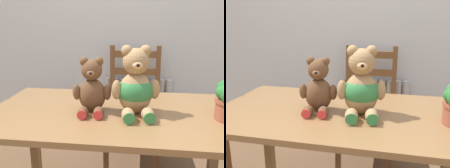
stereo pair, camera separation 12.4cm
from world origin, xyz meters
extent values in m
cube|color=silver|center=(0.00, 1.44, 1.30)|extent=(8.00, 0.04, 2.60)
cylinder|color=beige|center=(-0.18, 1.37, 0.33)|extent=(0.06, 0.06, 0.66)
cylinder|color=beige|center=(-0.11, 1.37, 0.33)|extent=(0.06, 0.06, 0.66)
cylinder|color=beige|center=(-0.04, 1.37, 0.33)|extent=(0.06, 0.06, 0.66)
cylinder|color=beige|center=(0.03, 1.37, 0.33)|extent=(0.06, 0.06, 0.66)
cylinder|color=beige|center=(0.10, 1.37, 0.33)|extent=(0.06, 0.06, 0.66)
cylinder|color=beige|center=(0.17, 1.37, 0.33)|extent=(0.06, 0.06, 0.66)
cylinder|color=beige|center=(0.24, 1.37, 0.33)|extent=(0.06, 0.06, 0.66)
cylinder|color=beige|center=(0.32, 1.37, 0.33)|extent=(0.06, 0.06, 0.66)
cylinder|color=beige|center=(0.39, 1.37, 0.33)|extent=(0.06, 0.06, 0.66)
cube|color=beige|center=(0.10, 1.37, 0.02)|extent=(0.64, 0.10, 0.04)
cube|color=olive|center=(0.00, 0.39, 0.69)|extent=(1.40, 0.78, 0.03)
cube|color=olive|center=(-0.65, 0.73, 0.34)|extent=(0.06, 0.06, 0.68)
cube|color=olive|center=(0.65, 0.73, 0.34)|extent=(0.06, 0.06, 0.68)
cube|color=brown|center=(0.08, 1.09, 0.44)|extent=(0.44, 0.46, 0.03)
cube|color=brown|center=(0.28, 0.88, 0.21)|extent=(0.04, 0.04, 0.43)
cube|color=brown|center=(-0.13, 0.88, 0.21)|extent=(0.04, 0.04, 0.43)
cube|color=brown|center=(0.28, 1.29, 0.49)|extent=(0.04, 0.04, 0.98)
cube|color=brown|center=(-0.13, 1.29, 0.49)|extent=(0.04, 0.04, 0.98)
cube|color=brown|center=(0.08, 1.29, 0.90)|extent=(0.36, 0.03, 0.06)
cube|color=brown|center=(0.08, 1.29, 0.74)|extent=(0.36, 0.03, 0.06)
ellipsoid|color=brown|center=(-0.12, 0.38, 0.80)|extent=(0.16, 0.14, 0.18)
sphere|color=brown|center=(-0.12, 0.38, 0.94)|extent=(0.11, 0.11, 0.11)
sphere|color=brown|center=(-0.08, 0.38, 0.98)|extent=(0.05, 0.05, 0.05)
sphere|color=brown|center=(-0.16, 0.38, 0.98)|extent=(0.05, 0.05, 0.05)
ellipsoid|color=#8C5F3F|center=(-0.12, 0.34, 0.93)|extent=(0.05, 0.05, 0.04)
sphere|color=black|center=(-0.12, 0.32, 0.93)|extent=(0.01, 0.01, 0.01)
ellipsoid|color=brown|center=(-0.04, 0.37, 0.82)|extent=(0.05, 0.05, 0.08)
ellipsoid|color=brown|center=(-0.20, 0.36, 0.82)|extent=(0.05, 0.05, 0.08)
ellipsoid|color=brown|center=(-0.07, 0.29, 0.73)|extent=(0.06, 0.10, 0.05)
cylinder|color=red|center=(-0.07, 0.25, 0.73)|extent=(0.05, 0.01, 0.05)
ellipsoid|color=brown|center=(-0.15, 0.28, 0.73)|extent=(0.06, 0.10, 0.05)
cylinder|color=red|center=(-0.15, 0.24, 0.73)|extent=(0.05, 0.01, 0.05)
ellipsoid|color=tan|center=(0.11, 0.38, 0.82)|extent=(0.20, 0.18, 0.22)
sphere|color=tan|center=(0.11, 0.38, 0.99)|extent=(0.14, 0.14, 0.14)
sphere|color=tan|center=(0.16, 0.39, 1.04)|extent=(0.06, 0.06, 0.06)
sphere|color=tan|center=(0.06, 0.37, 1.04)|extent=(0.06, 0.06, 0.06)
ellipsoid|color=#E5B279|center=(0.12, 0.33, 0.98)|extent=(0.07, 0.06, 0.04)
sphere|color=black|center=(0.12, 0.31, 0.98)|extent=(0.02, 0.02, 0.02)
ellipsoid|color=tan|center=(0.21, 0.38, 0.84)|extent=(0.06, 0.06, 0.10)
ellipsoid|color=tan|center=(0.01, 0.35, 0.84)|extent=(0.06, 0.06, 0.10)
ellipsoid|color=tan|center=(0.18, 0.28, 0.74)|extent=(0.08, 0.12, 0.07)
cylinder|color=#337F42|center=(0.19, 0.22, 0.74)|extent=(0.06, 0.02, 0.06)
ellipsoid|color=tan|center=(0.08, 0.26, 0.74)|extent=(0.08, 0.12, 0.07)
cylinder|color=#337F42|center=(0.09, 0.21, 0.74)|extent=(0.06, 0.02, 0.06)
ellipsoid|color=#337F42|center=(0.11, 0.38, 0.83)|extent=(0.22, 0.20, 0.16)
camera|label=1|loc=(0.15, -0.89, 1.20)|focal=40.00mm
camera|label=2|loc=(0.27, -0.87, 1.20)|focal=40.00mm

